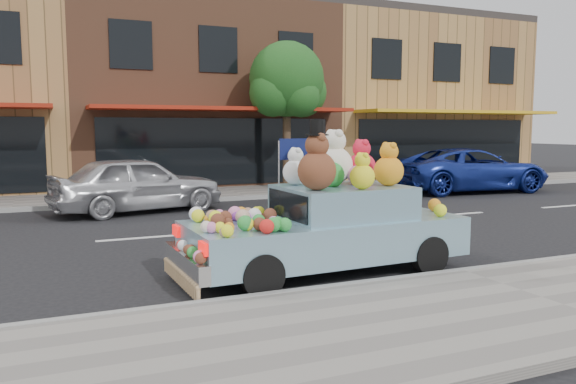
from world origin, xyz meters
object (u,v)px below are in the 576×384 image
car_silver (138,184)px  street_tree (287,86)px  art_car (327,221)px  car_blue (471,170)px

car_silver → street_tree: bearing=-75.4°
street_tree → art_car: street_tree is taller
street_tree → car_silver: bearing=-152.9°
street_tree → car_blue: size_ratio=0.94×
street_tree → car_silver: (-5.55, -2.84, -2.93)m
car_blue → art_car: (-9.81, -8.02, 0.04)m
car_blue → art_car: art_car is taller
car_blue → art_car: bearing=134.8°
car_silver → car_blue: car_blue is taller
street_tree → car_blue: street_tree is taller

